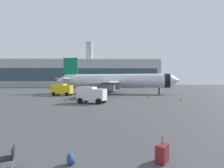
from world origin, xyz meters
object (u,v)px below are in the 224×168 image
Objects in this scene: cargo_van at (91,94)px; safety_cone_far at (181,99)px; airplane_at_gate at (115,81)px; safety_cone_mid at (149,96)px; safety_cone_near at (67,100)px; gate_chair at (9,157)px; traveller_backpack at (71,159)px; safety_cone_outer at (95,91)px; service_truck at (62,89)px; rolling_suitcase at (162,153)px.

cargo_van reaches higher than safety_cone_far.
safety_cone_mid is (6.71, -13.09, -3.33)m from airplane_at_gate.
gate_chair is (3.00, -22.64, 0.12)m from safety_cone_near.
airplane_at_gate reaches higher than gate_chair.
traveller_backpack is (-10.23, -29.41, -0.09)m from safety_cone_mid.
safety_cone_far is at bearing -58.98° from safety_cone_outer.
rolling_suitcase is at bearing -69.40° from service_truck.
airplane_at_gate is 74.12× the size of traveller_backpack.
safety_cone_mid is at bearing 127.28° from safety_cone_far.
service_truck is at bearing 119.20° from cargo_van.
airplane_at_gate is at bearing -57.99° from safety_cone_outer.
safety_cone_mid is (11.27, 8.89, -1.13)m from cargo_van.
rolling_suitcase reaches higher than safety_cone_far.
cargo_van reaches higher than gate_chair.
airplane_at_gate is at bearing 120.49° from safety_cone_far.
safety_cone_near is at bearing 103.37° from traveller_backpack.
service_truck reaches higher than safety_cone_outer.
cargo_van is at bearing -101.72° from airplane_at_gate.
safety_cone_near is at bearing -155.43° from safety_cone_mid.
cargo_van is at bearing -141.74° from safety_cone_mid.
traveller_backpack is at bearing -74.94° from service_truck.
safety_cone_outer is at bearing 84.98° from safety_cone_near.
rolling_suitcase is 1.28× the size of gate_chair.
rolling_suitcase is at bearing -67.70° from safety_cone_near.
safety_cone_mid is 31.14m from traveller_backpack.
cargo_van is 20.91m from gate_chair.
cargo_van is 31.93m from safety_cone_outer.
safety_cone_mid is at bearing 70.82° from traveller_backpack.
safety_cone_outer is (-17.29, 28.76, -0.05)m from safety_cone_far.
safety_cone_near is (-8.82, -20.20, -3.27)m from airplane_at_gate.
airplane_at_gate reaches higher than service_truck.
service_truck is at bearing 110.60° from rolling_suitcase.
service_truck is 38.32m from rolling_suitcase.
safety_cone_far is at bearing 65.27° from rolling_suitcase.
rolling_suitcase is (13.48, -35.85, -1.22)m from service_truck.
airplane_at_gate is at bearing 26.36° from service_truck.
rolling_suitcase reaches higher than safety_cone_outer.
safety_cone_near is 23.98m from rolling_suitcase.
safety_cone_near is 30.19m from safety_cone_outer.
safety_cone_outer is at bearing 92.91° from traveller_backpack.
service_truck reaches higher than gate_chair.
safety_cone_near is 0.90× the size of gate_chair.
safety_cone_outer is (7.02, 16.42, -1.29)m from service_truck.
cargo_van reaches higher than rolling_suitcase.
safety_cone_outer is at bearing 119.29° from safety_cone_mid.
safety_cone_far is (15.67, 3.11, -1.09)m from cargo_van.
service_truck is at bearing 101.49° from gate_chair.
safety_cone_outer is at bearing 121.02° from safety_cone_far.
safety_cone_outer is at bearing 90.39° from gate_chair.
gate_chair reaches higher than safety_cone_mid.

